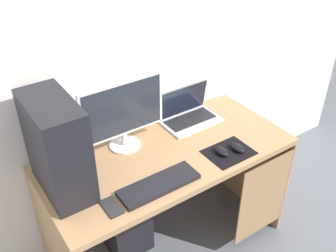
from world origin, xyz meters
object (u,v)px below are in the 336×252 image
object	(u,v)px
mouse_left	(222,151)
mouse_right	(238,148)
monitor	(123,114)
laptop	(189,113)
cell_phone	(112,207)
pc_tower	(57,147)
subwoofer	(126,230)
keyboard	(159,185)

from	to	relation	value
mouse_left	mouse_right	world-z (taller)	same
monitor	laptop	distance (m)	0.50
mouse_right	cell_phone	xyz separation A→B (m)	(-0.78, 0.01, -0.02)
pc_tower	cell_phone	bearing A→B (deg)	-64.45
monitor	subwoofer	world-z (taller)	monitor
pc_tower	monitor	xyz separation A→B (m)	(0.41, 0.12, -0.03)
pc_tower	mouse_left	xyz separation A→B (m)	(0.81, -0.24, -0.22)
monitor	subwoofer	xyz separation A→B (m)	(-0.06, -0.03, -0.85)
keyboard	laptop	bearing A→B (deg)	39.85
mouse_right	cell_phone	size ratio (longest dim) A/B	0.74
mouse_right	mouse_left	bearing A→B (deg)	165.26
pc_tower	keyboard	world-z (taller)	pc_tower
laptop	subwoofer	distance (m)	0.85
keyboard	pc_tower	bearing A→B (deg)	145.79
subwoofer	mouse_right	bearing A→B (deg)	-32.73
keyboard	cell_phone	distance (m)	0.26
cell_phone	subwoofer	xyz separation A→B (m)	(0.23, 0.35, -0.63)
laptop	mouse_right	distance (m)	0.42
subwoofer	keyboard	bearing A→B (deg)	-84.77
pc_tower	mouse_right	world-z (taller)	pc_tower
pc_tower	cell_phone	xyz separation A→B (m)	(0.12, -0.26, -0.24)
laptop	subwoofer	size ratio (longest dim) A/B	1.37
pc_tower	mouse_right	xyz separation A→B (m)	(0.91, -0.27, -0.22)
monitor	mouse_right	xyz separation A→B (m)	(0.50, -0.39, -0.20)
cell_phone	subwoofer	size ratio (longest dim) A/B	0.50
mouse_right	subwoofer	size ratio (longest dim) A/B	0.37
keyboard	mouse_left	xyz separation A→B (m)	(0.43, 0.02, 0.01)
pc_tower	mouse_left	world-z (taller)	pc_tower
mouse_left	laptop	bearing A→B (deg)	80.91
keyboard	subwoofer	bearing A→B (deg)	95.23
mouse_right	cell_phone	bearing A→B (deg)	179.48
laptop	mouse_right	bearing A→B (deg)	-85.44
laptop	cell_phone	world-z (taller)	laptop
monitor	subwoofer	bearing A→B (deg)	-149.05
monitor	cell_phone	xyz separation A→B (m)	(-0.29, -0.38, -0.21)
monitor	subwoofer	size ratio (longest dim) A/B	1.89
cell_phone	subwoofer	world-z (taller)	cell_phone
monitor	mouse_left	bearing A→B (deg)	-42.23
pc_tower	laptop	distance (m)	0.91
laptop	mouse_right	xyz separation A→B (m)	(0.03, -0.41, -0.02)
mouse_right	subwoofer	xyz separation A→B (m)	(-0.55, 0.36, -0.65)
cell_phone	pc_tower	bearing A→B (deg)	115.55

